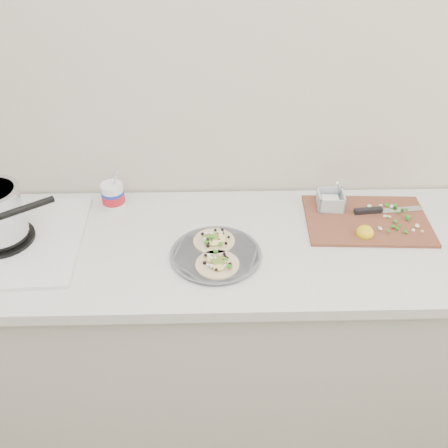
{
  "coord_description": "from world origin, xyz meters",
  "views": [
    {
      "loc": [
        0.1,
        0.06,
        1.97
      ],
      "look_at": [
        0.13,
        1.44,
        0.96
      ],
      "focal_mm": 40.0,
      "sensor_mm": 36.0,
      "label": 1
    }
  ],
  "objects": [
    {
      "name": "taco_plate",
      "position": [
        0.1,
        1.34,
        0.92
      ],
      "size": [
        0.3,
        0.3,
        0.04
      ],
      "rotation": [
        0.0,
        0.0,
        -0.19
      ],
      "color": "#5C5C63",
      "rests_on": "counter"
    },
    {
      "name": "cutboard",
      "position": [
        0.65,
        1.53,
        0.92
      ],
      "size": [
        0.46,
        0.33,
        0.07
      ],
      "rotation": [
        0.0,
        0.0,
        -0.05
      ],
      "color": "brown",
      "rests_on": "counter"
    },
    {
      "name": "counter",
      "position": [
        0.0,
        1.43,
        0.45
      ],
      "size": [
        2.44,
        0.66,
        0.9
      ],
      "color": "#BBBCB5",
      "rests_on": "ground"
    },
    {
      "name": "tub",
      "position": [
        -0.28,
        1.64,
        0.96
      ],
      "size": [
        0.09,
        0.09,
        0.2
      ],
      "rotation": [
        0.0,
        0.0,
        0.01
      ],
      "color": "white",
      "rests_on": "counter"
    }
  ]
}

